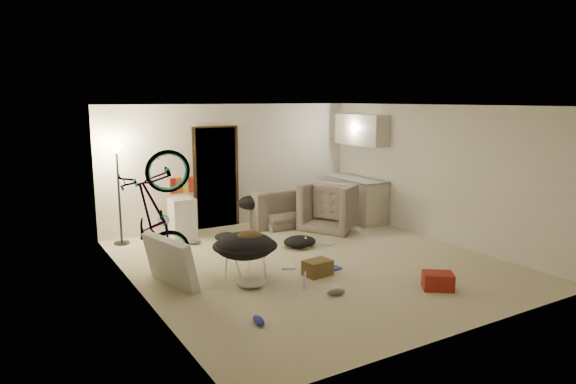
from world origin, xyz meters
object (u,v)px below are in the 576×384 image
bicycle (157,241)px  mini_fridge (182,218)px  drink_case_a (318,268)px  sofa (291,210)px  tv_box (170,262)px  kitchen_counter (355,200)px  armchair (336,211)px  drink_case_b (438,281)px  juicer (306,243)px  floor_lamp (118,173)px  saucer_chair (245,252)px

bicycle → mini_fridge: size_ratio=2.55×
drink_case_a → sofa: bearing=59.6°
bicycle → mini_fridge: bearing=-21.6°
mini_fridge → tv_box: (-1.03, -2.42, -0.03)m
bicycle → kitchen_counter: bearing=-67.2°
tv_box → armchair: bearing=6.8°
sofa → bicycle: bicycle is taller
drink_case_b → sofa: bearing=122.8°
kitchen_counter → juicer: bearing=-148.5°
floor_lamp → juicer: (2.74, -1.93, -1.22)m
drink_case_a → mini_fridge: bearing=101.5°
mini_fridge → drink_case_b: bearing=-63.9°
sofa → juicer: 1.90m
sofa → mini_fridge: 2.36m
saucer_chair → juicer: 1.82m
tv_box → drink_case_a: 2.15m
armchair → tv_box: (-3.98, -1.54, 0.00)m
juicer → kitchen_counter: bearing=31.5°
floor_lamp → saucer_chair: floor_lamp is taller
bicycle → saucer_chair: bearing=-121.1°
armchair → bicycle: 4.09m
bicycle → saucer_chair: (1.05, -0.84, -0.10)m
sofa → bicycle: size_ratio=1.01×
mini_fridge → armchair: bearing=-16.0°
armchair → sofa: bearing=8.9°
kitchen_counter → tv_box: 5.09m
tv_box → juicer: 2.71m
armchair → juicer: size_ratio=4.86×
armchair → juicer: bearing=96.9°
floor_lamp → drink_case_a: bearing=-56.6°
bicycle → drink_case_a: bicycle is taller
armchair → drink_case_b: size_ratio=2.64×
armchair → drink_case_a: (-1.95, -2.24, -0.23)m
mini_fridge → sofa: bearing=-1.8°
armchair → drink_case_a: 2.98m
floor_lamp → tv_box: size_ratio=1.71×
sofa → armchair: size_ratio=1.80×
bicycle → floor_lamp: bearing=10.7°
kitchen_counter → drink_case_b: (-1.59, -3.90, -0.32)m
floor_lamp → tv_box: bearing=-87.7°
drink_case_b → juicer: bearing=136.9°
drink_case_b → floor_lamp: bearing=161.4°
sofa → bicycle: bearing=28.8°
drink_case_a → bicycle: bearing=141.2°
armchair → drink_case_b: (-0.84, -3.57, -0.23)m
drink_case_a → floor_lamp: bearing=117.2°
mini_fridge → tv_box: mini_fridge is taller
mini_fridge → kitchen_counter: bearing=-7.8°
mini_fridge → drink_case_a: bearing=-71.6°
sofa → juicer: sofa is taller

